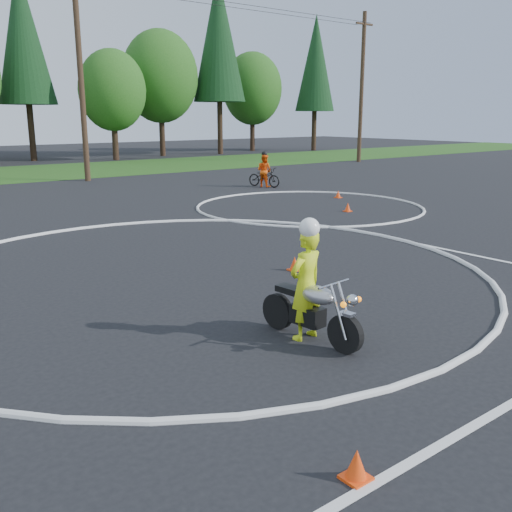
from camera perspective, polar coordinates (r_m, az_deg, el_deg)
ground at (r=9.64m, az=3.09°, el=-5.45°), size 120.00×120.00×0.00m
course_markings at (r=14.21m, az=-1.81°, el=0.94°), size 19.05×19.05×0.12m
primary_motorcycle at (r=8.26m, az=5.63°, el=-5.38°), size 0.65×1.85×0.97m
rider_primary_grp at (r=8.23m, az=5.03°, el=-2.53°), size 0.63×0.45×1.80m
rider_second_grp at (r=26.38m, az=0.83°, el=8.17°), size 1.04×1.79×1.63m
traffic_cones at (r=13.48m, az=1.42°, el=0.78°), size 17.14×13.06×0.30m
treeline at (r=46.49m, az=-11.88°, el=17.81°), size 38.20×8.10×14.52m
utility_poles at (r=30.00m, az=-17.15°, el=17.11°), size 41.60×1.12×10.00m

